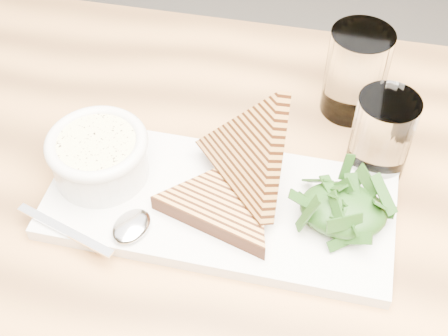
% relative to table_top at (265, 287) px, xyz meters
% --- Properties ---
extents(table_top, '(1.38, 0.95, 0.04)m').
position_rel_table_top_xyz_m(table_top, '(0.00, 0.00, 0.00)').
color(table_top, '#B57B41').
rests_on(table_top, ground).
extents(table_leg_bl, '(0.06, 0.06, 0.71)m').
position_rel_table_top_xyz_m(table_leg_bl, '(-0.62, 0.40, -0.38)').
color(table_leg_bl, '#B57B41').
rests_on(table_leg_bl, ground).
extents(platter, '(0.40, 0.19, 0.02)m').
position_rel_table_top_xyz_m(platter, '(-0.07, 0.08, 0.03)').
color(platter, silver).
rests_on(platter, table_top).
extents(soup_bowl, '(0.11, 0.11, 0.04)m').
position_rel_table_top_xyz_m(soup_bowl, '(-0.22, 0.08, 0.06)').
color(soup_bowl, silver).
rests_on(soup_bowl, platter).
extents(soup, '(0.09, 0.09, 0.01)m').
position_rel_table_top_xyz_m(soup, '(-0.22, 0.08, 0.09)').
color(soup, '#FCF0A7').
rests_on(soup, soup_bowl).
extents(bowl_rim, '(0.12, 0.12, 0.01)m').
position_rel_table_top_xyz_m(bowl_rim, '(-0.22, 0.08, 0.09)').
color(bowl_rim, silver).
rests_on(bowl_rim, soup_bowl).
extents(sandwich_flat, '(0.20, 0.20, 0.02)m').
position_rel_table_top_xyz_m(sandwich_flat, '(-0.06, 0.07, 0.05)').
color(sandwich_flat, '#BE833F').
rests_on(sandwich_flat, platter).
extents(sandwich_lean, '(0.23, 0.23, 0.19)m').
position_rel_table_top_xyz_m(sandwich_lean, '(-0.05, 0.11, 0.09)').
color(sandwich_lean, '#BE833F').
rests_on(sandwich_lean, sandwich_flat).
extents(salad_base, '(0.10, 0.08, 0.04)m').
position_rel_table_top_xyz_m(salad_base, '(0.07, 0.08, 0.06)').
color(salad_base, black).
rests_on(salad_base, platter).
extents(arugula_pile, '(0.11, 0.10, 0.05)m').
position_rel_table_top_xyz_m(arugula_pile, '(0.07, 0.08, 0.06)').
color(arugula_pile, '#2C561C').
rests_on(arugula_pile, platter).
extents(spoon_bowl, '(0.05, 0.06, 0.01)m').
position_rel_table_top_xyz_m(spoon_bowl, '(-0.15, 0.01, 0.04)').
color(spoon_bowl, silver).
rests_on(spoon_bowl, platter).
extents(spoon_handle, '(0.13, 0.04, 0.00)m').
position_rel_table_top_xyz_m(spoon_handle, '(-0.22, -0.01, 0.04)').
color(spoon_handle, silver).
rests_on(spoon_handle, platter).
extents(glass_near, '(0.07, 0.07, 0.11)m').
position_rel_table_top_xyz_m(glass_near, '(0.10, 0.19, 0.07)').
color(glass_near, white).
rests_on(glass_near, table_top).
extents(glass_far, '(0.08, 0.08, 0.12)m').
position_rel_table_top_xyz_m(glass_far, '(0.05, 0.29, 0.08)').
color(glass_far, white).
rests_on(glass_far, table_top).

